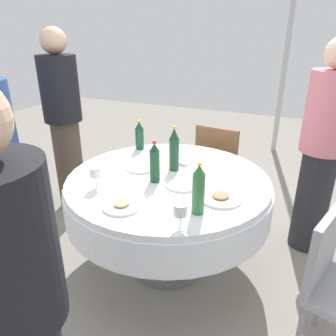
{
  "coord_description": "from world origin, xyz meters",
  "views": [
    {
      "loc": [
        1.85,
        0.81,
        1.69
      ],
      "look_at": [
        0.0,
        0.0,
        0.81
      ],
      "focal_mm": 34.83,
      "sensor_mm": 36.0,
      "label": 1
    }
  ],
  "objects_px": {
    "bottle_dark_green_rear": "(155,163)",
    "bottle_dark_green_left": "(174,150)",
    "bottle_green_right": "(198,190)",
    "plate_inner": "(183,184)",
    "plate_east": "(221,197)",
    "wine_glass_left": "(180,211)",
    "person_outer": "(64,120)",
    "plate_front": "(122,205)",
    "bottle_dark_green_outer": "(139,136)",
    "person_right": "(15,321)",
    "wine_glass_west": "(95,173)",
    "dining_table": "(168,196)",
    "plate_mid": "(141,168)",
    "chair_far": "(219,161)",
    "person_left": "(323,148)"
  },
  "relations": [
    {
      "from": "bottle_dark_green_left",
      "to": "wine_glass_left",
      "type": "bearing_deg",
      "value": 24.91
    },
    {
      "from": "person_outer",
      "to": "plate_front",
      "type": "bearing_deg",
      "value": -108.61
    },
    {
      "from": "plate_inner",
      "to": "person_right",
      "type": "bearing_deg",
      "value": -3.08
    },
    {
      "from": "person_left",
      "to": "bottle_green_right",
      "type": "bearing_deg",
      "value": -66.46
    },
    {
      "from": "plate_front",
      "to": "person_left",
      "type": "distance_m",
      "value": 1.56
    },
    {
      "from": "bottle_dark_green_outer",
      "to": "person_outer",
      "type": "xyz_separation_m",
      "value": [
        -0.02,
        -0.8,
        0.04
      ]
    },
    {
      "from": "dining_table",
      "to": "plate_inner",
      "type": "bearing_deg",
      "value": 61.82
    },
    {
      "from": "plate_east",
      "to": "plate_mid",
      "type": "bearing_deg",
      "value": -107.82
    },
    {
      "from": "bottle_dark_green_left",
      "to": "plate_mid",
      "type": "relative_size",
      "value": 1.55
    },
    {
      "from": "dining_table",
      "to": "chair_far",
      "type": "relative_size",
      "value": 1.63
    },
    {
      "from": "bottle_dark_green_outer",
      "to": "plate_inner",
      "type": "bearing_deg",
      "value": 49.35
    },
    {
      "from": "bottle_green_right",
      "to": "plate_inner",
      "type": "xyz_separation_m",
      "value": [
        -0.28,
        -0.2,
        -0.13
      ]
    },
    {
      "from": "bottle_green_right",
      "to": "plate_east",
      "type": "bearing_deg",
      "value": 159.25
    },
    {
      "from": "wine_glass_west",
      "to": "dining_table",
      "type": "bearing_deg",
      "value": 132.77
    },
    {
      "from": "bottle_dark_green_outer",
      "to": "chair_far",
      "type": "relative_size",
      "value": 0.29
    },
    {
      "from": "wine_glass_west",
      "to": "plate_mid",
      "type": "bearing_deg",
      "value": 163.27
    },
    {
      "from": "wine_glass_west",
      "to": "chair_far",
      "type": "xyz_separation_m",
      "value": [
        -1.29,
        0.47,
        -0.33
      ]
    },
    {
      "from": "person_outer",
      "to": "plate_east",
      "type": "bearing_deg",
      "value": -90.19
    },
    {
      "from": "bottle_dark_green_outer",
      "to": "person_left",
      "type": "relative_size",
      "value": 0.15
    },
    {
      "from": "plate_east",
      "to": "wine_glass_left",
      "type": "bearing_deg",
      "value": -15.79
    },
    {
      "from": "bottle_dark_green_left",
      "to": "plate_front",
      "type": "height_order",
      "value": "bottle_dark_green_left"
    },
    {
      "from": "plate_mid",
      "to": "person_left",
      "type": "relative_size",
      "value": 0.13
    },
    {
      "from": "plate_inner",
      "to": "plate_mid",
      "type": "bearing_deg",
      "value": -108.77
    },
    {
      "from": "person_right",
      "to": "plate_mid",
      "type": "bearing_deg",
      "value": -80.6
    },
    {
      "from": "bottle_green_right",
      "to": "plate_front",
      "type": "bearing_deg",
      "value": -74.36
    },
    {
      "from": "bottle_dark_green_rear",
      "to": "plate_east",
      "type": "xyz_separation_m",
      "value": [
        0.06,
        0.47,
        -0.12
      ]
    },
    {
      "from": "bottle_dark_green_outer",
      "to": "person_right",
      "type": "distance_m",
      "value": 1.86
    },
    {
      "from": "bottle_dark_green_left",
      "to": "plate_inner",
      "type": "relative_size",
      "value": 1.41
    },
    {
      "from": "plate_front",
      "to": "bottle_dark_green_left",
      "type": "bearing_deg",
      "value": 173.49
    },
    {
      "from": "bottle_dark_green_rear",
      "to": "wine_glass_left",
      "type": "bearing_deg",
      "value": 38.53
    },
    {
      "from": "bottle_dark_green_rear",
      "to": "bottle_dark_green_left",
      "type": "distance_m",
      "value": 0.23
    },
    {
      "from": "plate_east",
      "to": "person_left",
      "type": "distance_m",
      "value": 1.01
    },
    {
      "from": "plate_mid",
      "to": "person_outer",
      "type": "relative_size",
      "value": 0.12
    },
    {
      "from": "dining_table",
      "to": "wine_glass_west",
      "type": "xyz_separation_m",
      "value": [
        0.33,
        -0.35,
        0.25
      ]
    },
    {
      "from": "bottle_dark_green_rear",
      "to": "person_left",
      "type": "xyz_separation_m",
      "value": [
        -0.78,
        1.01,
        -0.01
      ]
    },
    {
      "from": "bottle_dark_green_rear",
      "to": "wine_glass_west",
      "type": "bearing_deg",
      "value": -51.79
    },
    {
      "from": "bottle_dark_green_rear",
      "to": "bottle_dark_green_outer",
      "type": "relative_size",
      "value": 1.13
    },
    {
      "from": "bottle_dark_green_rear",
      "to": "plate_inner",
      "type": "height_order",
      "value": "bottle_dark_green_rear"
    },
    {
      "from": "bottle_green_right",
      "to": "plate_front",
      "type": "distance_m",
      "value": 0.45
    },
    {
      "from": "wine_glass_left",
      "to": "plate_front",
      "type": "height_order",
      "value": "wine_glass_left"
    },
    {
      "from": "bottle_dark_green_left",
      "to": "wine_glass_west",
      "type": "xyz_separation_m",
      "value": [
        0.46,
        -0.34,
        -0.05
      ]
    },
    {
      "from": "dining_table",
      "to": "chair_far",
      "type": "bearing_deg",
      "value": 173.24
    },
    {
      "from": "dining_table",
      "to": "bottle_green_right",
      "type": "xyz_separation_m",
      "value": [
        0.36,
        0.33,
        0.29
      ]
    },
    {
      "from": "person_outer",
      "to": "chair_far",
      "type": "relative_size",
      "value": 1.95
    },
    {
      "from": "bottle_green_right",
      "to": "plate_mid",
      "type": "distance_m",
      "value": 0.72
    },
    {
      "from": "dining_table",
      "to": "person_right",
      "type": "relative_size",
      "value": 0.89
    },
    {
      "from": "person_outer",
      "to": "bottle_dark_green_outer",
      "type": "bearing_deg",
      "value": -71.93
    },
    {
      "from": "dining_table",
      "to": "person_left",
      "type": "distance_m",
      "value": 1.21
    },
    {
      "from": "bottle_green_right",
      "to": "plate_inner",
      "type": "height_order",
      "value": "bottle_green_right"
    },
    {
      "from": "bottle_dark_green_rear",
      "to": "person_right",
      "type": "distance_m",
      "value": 1.28
    }
  ]
}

